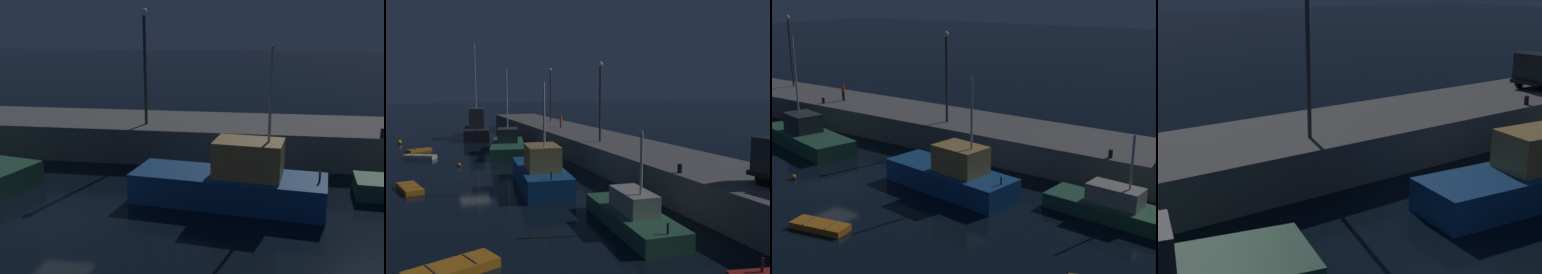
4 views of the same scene
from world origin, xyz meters
TOP-DOWN VIEW (x-y plane):
  - pier_quay at (0.00, 12.87)m, footprint 79.54×7.05m
  - fishing_trawler_red at (7.43, 3.72)m, footprint 9.63×4.20m
  - lamp_post_east at (1.18, 11.34)m, footprint 0.44×0.44m
  - bollard_west at (15.66, 9.84)m, footprint 0.28×0.28m

SIDE VIEW (x-z plane):
  - fishing_trawler_red at x=7.43m, z-range -2.70..4.92m
  - pier_quay at x=0.00m, z-range 0.00..2.21m
  - bollard_west at x=15.66m, z-range 2.21..2.74m
  - lamp_post_east at x=1.18m, z-range 2.87..10.21m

